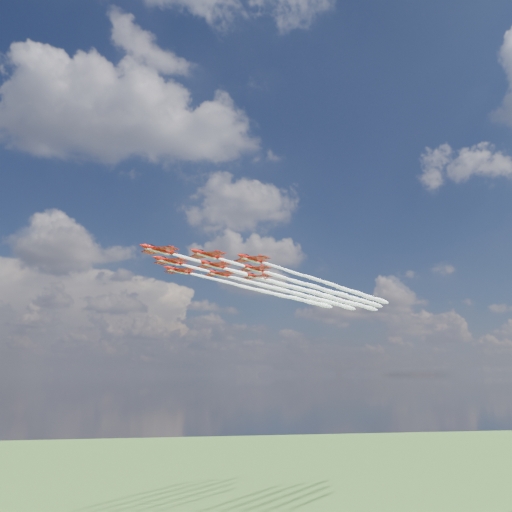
# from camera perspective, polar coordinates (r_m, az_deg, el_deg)

# --- Properties ---
(jet_lead) EXTENTS (71.18, 72.29, 2.89)m
(jet_lead) POSITION_cam_1_polar(r_m,az_deg,el_deg) (161.26, 0.66, -2.57)
(jet_lead) COLOR #BA110A
(jet_row2_port) EXTENTS (71.18, 72.29, 2.89)m
(jet_row2_port) POSITION_cam_1_polar(r_m,az_deg,el_deg) (166.68, 4.62, -2.88)
(jet_row2_port) COLOR #BA110A
(jet_row2_starb) EXTENTS (71.18, 72.29, 2.89)m
(jet_row2_starb) POSITION_cam_1_polar(r_m,az_deg,el_deg) (173.63, 0.82, -3.35)
(jet_row2_starb) COLOR #BA110A
(jet_row3_port) EXTENTS (71.18, 72.29, 2.89)m
(jet_row3_port) POSITION_cam_1_polar(r_m,az_deg,el_deg) (172.84, 8.32, -3.17)
(jet_row3_port) COLOR #BA110A
(jet_row3_centre) EXTENTS (71.18, 72.29, 2.89)m
(jet_row3_centre) POSITION_cam_1_polar(r_m,az_deg,el_deg) (179.06, 4.51, -3.62)
(jet_row3_centre) COLOR #BA110A
(jet_row3_starb) EXTENTS (71.18, 72.29, 2.89)m
(jet_row3_starb) POSITION_cam_1_polar(r_m,az_deg,el_deg) (186.02, 0.96, -4.03)
(jet_row3_starb) COLOR #BA110A
(jet_row4_port) EXTENTS (71.18, 72.29, 2.89)m
(jet_row4_port) POSITION_cam_1_polar(r_m,az_deg,el_deg) (185.19, 7.97, -3.86)
(jet_row4_port) COLOR #BA110A
(jet_row4_starb) EXTENTS (71.18, 72.29, 2.89)m
(jet_row4_starb) POSITION_cam_1_polar(r_m,az_deg,el_deg) (191.47, 4.41, -4.26)
(jet_row4_starb) COLOR #BA110A
(jet_tail) EXTENTS (71.18, 72.29, 2.89)m
(jet_tail) POSITION_cam_1_polar(r_m,az_deg,el_deg) (197.57, 7.65, -4.47)
(jet_tail) COLOR #BA110A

